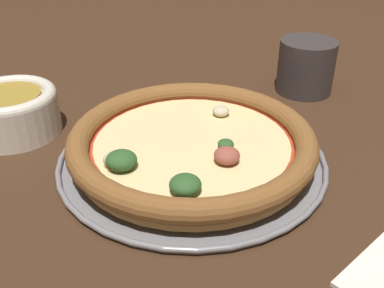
% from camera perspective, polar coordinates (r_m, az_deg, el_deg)
% --- Properties ---
extents(ground_plane, '(3.00, 3.00, 0.00)m').
position_cam_1_polar(ground_plane, '(0.51, 0.00, -2.19)').
color(ground_plane, '#3D2616').
extents(pizza_tray, '(0.30, 0.30, 0.01)m').
position_cam_1_polar(pizza_tray, '(0.51, 0.00, -1.77)').
color(pizza_tray, gray).
rests_on(pizza_tray, ground_plane).
extents(pizza, '(0.28, 0.28, 0.04)m').
position_cam_1_polar(pizza, '(0.50, -0.05, 0.15)').
color(pizza, tan).
rests_on(pizza, pizza_tray).
extents(bowl_near, '(0.11, 0.11, 0.06)m').
position_cam_1_polar(bowl_near, '(0.60, -21.93, 4.06)').
color(bowl_near, silver).
rests_on(bowl_near, ground_plane).
extents(drinking_cup, '(0.08, 0.08, 0.08)m').
position_cam_1_polar(drinking_cup, '(0.69, 14.27, 9.52)').
color(drinking_cup, '#383333').
rests_on(drinking_cup, ground_plane).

